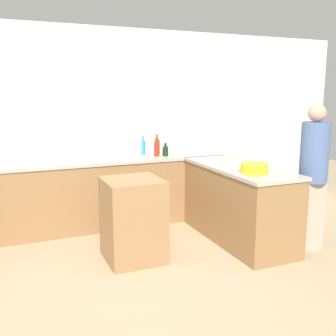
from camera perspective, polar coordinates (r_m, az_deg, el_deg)
ground_plane at (r=3.87m, az=-0.43°, el=-16.93°), size 14.00×14.00×0.00m
wall_back at (r=5.66m, az=-9.49°, el=6.08°), size 8.00×0.06×2.70m
counter_back at (r=5.47m, az=-8.36°, el=-3.44°), size 3.31×0.67×0.93m
counter_peninsula at (r=4.95m, az=10.12°, el=-5.03°), size 0.69×1.72×0.93m
island_table at (r=4.32m, az=-5.11°, el=-7.47°), size 0.60×0.62×0.90m
mixing_bowl at (r=4.43m, az=12.41°, el=-0.04°), size 0.30×0.30×0.11m
hot_sauce_bottle at (r=5.53m, az=-1.68°, el=2.82°), size 0.07×0.07×0.27m
wine_bottle_dark at (r=5.55m, az=-0.37°, el=2.52°), size 0.08×0.08×0.18m
dish_soap_bottle at (r=5.68m, az=-3.60°, el=3.06°), size 0.06×0.06×0.27m
olive_oil_bottle at (r=5.76m, az=-1.57°, el=3.21°), size 0.08×0.08×0.28m
person_at_peninsula at (r=4.77m, az=20.31°, el=-0.52°), size 0.32×0.32×1.69m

